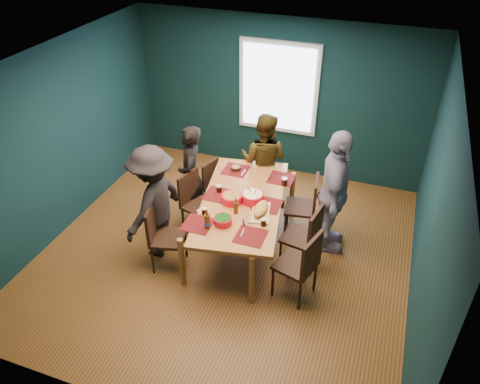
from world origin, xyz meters
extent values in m
cube|color=brown|center=(0.00, 0.00, -0.01)|extent=(5.00, 5.00, 0.01)
cube|color=white|center=(0.00, 0.00, 2.70)|extent=(5.00, 5.00, 0.01)
cube|color=#0E2B30|center=(-2.50, 0.00, 1.35)|extent=(0.01, 5.00, 2.70)
cube|color=#0E2B30|center=(2.50, 0.00, 1.35)|extent=(0.01, 5.00, 2.70)
cube|color=#0E2B30|center=(0.00, 2.50, 1.35)|extent=(5.00, 0.01, 2.70)
cube|color=#0E2B30|center=(0.00, -2.50, 1.35)|extent=(5.00, 0.01, 2.70)
cube|color=silver|center=(0.00, 2.47, 1.55)|extent=(1.35, 0.06, 1.55)
cube|color=#A45E31|center=(0.16, 0.22, 0.79)|extent=(1.43, 2.29, 0.05)
cylinder|color=#A45E31|center=(-0.31, -0.76, 0.38)|extent=(0.07, 0.07, 0.76)
cylinder|color=#A45E31|center=(0.63, -0.76, 0.38)|extent=(0.07, 0.07, 0.76)
cylinder|color=#A45E31|center=(-0.31, 1.20, 0.38)|extent=(0.07, 0.07, 0.76)
cylinder|color=#A45E31|center=(0.63, 1.20, 0.38)|extent=(0.07, 0.07, 0.76)
cube|color=black|center=(-0.47, 0.94, 0.40)|extent=(0.46, 0.46, 0.04)
cube|color=black|center=(-0.63, 0.98, 0.62)|extent=(0.13, 0.37, 0.41)
cylinder|color=black|center=(-0.67, 0.82, 0.19)|extent=(0.03, 0.03, 0.38)
cylinder|color=black|center=(-0.36, 0.74, 0.19)|extent=(0.03, 0.03, 0.38)
cylinder|color=black|center=(-0.58, 1.13, 0.19)|extent=(0.03, 0.03, 0.38)
cylinder|color=black|center=(-0.28, 1.05, 0.19)|extent=(0.03, 0.03, 0.38)
cube|color=black|center=(-0.54, 0.34, 0.46)|extent=(0.53, 0.53, 0.04)
cube|color=black|center=(-0.73, 0.39, 0.72)|extent=(0.16, 0.43, 0.47)
cylinder|color=black|center=(-0.77, 0.21, 0.22)|extent=(0.03, 0.03, 0.44)
cylinder|color=black|center=(-0.41, 0.11, 0.22)|extent=(0.03, 0.03, 0.44)
cylinder|color=black|center=(-0.66, 0.56, 0.22)|extent=(0.03, 0.03, 0.44)
cylinder|color=black|center=(-0.31, 0.46, 0.22)|extent=(0.03, 0.03, 0.44)
cube|color=black|center=(-0.63, -0.49, 0.47)|extent=(0.53, 0.53, 0.04)
cube|color=black|center=(-0.83, -0.53, 0.73)|extent=(0.14, 0.43, 0.48)
cylinder|color=black|center=(-0.77, -0.71, 0.22)|extent=(0.03, 0.03, 0.45)
cylinder|color=black|center=(-0.41, -0.62, 0.22)|extent=(0.03, 0.03, 0.45)
cylinder|color=black|center=(-0.86, -0.35, 0.22)|extent=(0.03, 0.03, 0.45)
cylinder|color=black|center=(-0.50, -0.26, 0.22)|extent=(0.03, 0.03, 0.45)
cube|color=black|center=(0.86, 0.78, 0.47)|extent=(0.50, 0.50, 0.04)
cube|color=black|center=(1.05, 0.81, 0.73)|extent=(0.11, 0.44, 0.48)
cylinder|color=black|center=(0.70, 0.56, 0.23)|extent=(0.03, 0.03, 0.45)
cylinder|color=black|center=(1.07, 0.62, 0.23)|extent=(0.03, 0.03, 0.45)
cylinder|color=black|center=(0.64, 0.94, 0.23)|extent=(0.03, 0.03, 0.45)
cylinder|color=black|center=(1.02, 0.99, 0.23)|extent=(0.03, 0.03, 0.45)
cube|color=black|center=(1.01, 0.12, 0.47)|extent=(0.50, 0.50, 0.04)
cube|color=black|center=(1.21, 0.09, 0.73)|extent=(0.11, 0.44, 0.48)
cylinder|color=black|center=(0.80, -0.03, 0.22)|extent=(0.03, 0.03, 0.45)
cylinder|color=black|center=(1.17, -0.10, 0.22)|extent=(0.03, 0.03, 0.45)
cylinder|color=black|center=(0.86, 0.34, 0.22)|extent=(0.03, 0.03, 0.45)
cylinder|color=black|center=(1.23, 0.27, 0.22)|extent=(0.03, 0.03, 0.45)
cube|color=black|center=(1.09, -0.44, 0.49)|extent=(0.56, 0.56, 0.04)
cube|color=black|center=(1.29, -0.49, 0.76)|extent=(0.17, 0.45, 0.50)
cylinder|color=black|center=(0.85, -0.57, 0.23)|extent=(0.03, 0.03, 0.46)
cylinder|color=black|center=(1.22, -0.68, 0.23)|extent=(0.03, 0.03, 0.46)
cylinder|color=black|center=(0.96, -0.19, 0.23)|extent=(0.03, 0.03, 0.46)
cylinder|color=black|center=(1.33, -0.31, 0.23)|extent=(0.03, 0.03, 0.46)
imported|color=black|center=(-0.79, 0.63, 0.77)|extent=(0.54, 0.66, 1.55)
imported|color=black|center=(0.11, 1.37, 0.78)|extent=(0.78, 0.61, 1.57)
imported|color=silver|center=(1.33, 0.64, 0.92)|extent=(0.62, 1.14, 1.84)
imported|color=black|center=(-0.92, -0.27, 0.83)|extent=(0.77, 1.16, 1.67)
cylinder|color=red|center=(0.05, 0.12, 0.87)|extent=(0.28, 0.28, 0.11)
cylinder|color=#547B2D|center=(0.05, 0.12, 0.92)|extent=(0.24, 0.24, 0.02)
cylinder|color=red|center=(0.30, 0.24, 0.87)|extent=(0.30, 0.30, 0.12)
cylinder|color=#FAF2CD|center=(0.30, 0.24, 0.93)|extent=(0.26, 0.26, 0.02)
cylinder|color=tan|center=(0.34, 0.24, 0.97)|extent=(0.09, 0.16, 0.24)
cylinder|color=tan|center=(0.27, 0.24, 0.97)|extent=(0.07, 0.17, 0.24)
cylinder|color=red|center=(0.11, -0.36, 0.86)|extent=(0.23, 0.23, 0.10)
cylinder|color=#114614|center=(0.11, -0.36, 0.90)|extent=(0.20, 0.20, 0.02)
cube|color=tan|center=(0.49, 0.02, 0.82)|extent=(0.33, 0.50, 0.02)
ellipsoid|color=#B28540|center=(0.49, 0.02, 0.88)|extent=(0.24, 0.39, 0.11)
cube|color=#ADADB4|center=(0.38, -0.17, 0.84)|extent=(0.11, 0.17, 0.00)
cylinder|color=black|center=(0.35, -0.27, 0.84)|extent=(0.07, 0.10, 0.02)
sphere|color=#296116|center=(0.49, -0.09, 0.89)|extent=(0.03, 0.03, 0.03)
sphere|color=#296116|center=(0.49, 0.02, 0.89)|extent=(0.03, 0.03, 0.03)
sphere|color=#296116|center=(0.49, 0.12, 0.89)|extent=(0.03, 0.03, 0.03)
cylinder|color=black|center=(-0.19, 0.92, 0.84)|extent=(0.15, 0.15, 0.06)
cylinder|color=#547B2D|center=(-0.19, 0.92, 0.87)|extent=(0.12, 0.12, 0.01)
cylinder|color=#4A290D|center=(-0.05, -0.50, 0.91)|extent=(0.07, 0.07, 0.20)
cylinder|color=#4A290D|center=(-0.05, -0.50, 1.05)|extent=(0.03, 0.03, 0.08)
cylinder|color=#183BAD|center=(-0.05, -0.50, 0.88)|extent=(0.08, 0.08, 0.04)
cylinder|color=#4A290D|center=(0.18, -0.09, 0.89)|extent=(0.06, 0.06, 0.17)
cylinder|color=#4A290D|center=(0.18, -0.09, 1.01)|extent=(0.02, 0.02, 0.06)
cylinder|color=black|center=(-0.20, -0.25, 0.86)|extent=(0.06, 0.06, 0.09)
cylinder|color=#B9BCC4|center=(-0.20, -0.25, 0.90)|extent=(0.07, 0.07, 0.01)
cylinder|color=black|center=(0.60, -0.21, 0.86)|extent=(0.07, 0.07, 0.10)
cylinder|color=#B9BCC4|center=(0.60, -0.21, 0.91)|extent=(0.07, 0.07, 0.01)
cylinder|color=black|center=(0.60, 0.77, 0.87)|extent=(0.08, 0.08, 0.11)
cylinder|color=#B9BCC4|center=(0.60, 0.77, 0.92)|extent=(0.08, 0.08, 0.02)
cylinder|color=black|center=(-0.20, 0.29, 0.86)|extent=(0.07, 0.07, 0.10)
cylinder|color=#B9BCC4|center=(-0.20, 0.29, 0.91)|extent=(0.08, 0.08, 0.02)
cube|color=#EC7D63|center=(0.54, 0.30, 0.81)|extent=(0.15, 0.15, 0.00)
cube|color=#EC7D63|center=(-0.24, -0.19, 0.81)|extent=(0.18, 0.18, 0.00)
cube|color=#EC7D63|center=(0.53, -0.48, 0.81)|extent=(0.17, 0.17, 0.00)
camera|label=1|loc=(1.88, -4.67, 4.48)|focal=35.00mm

